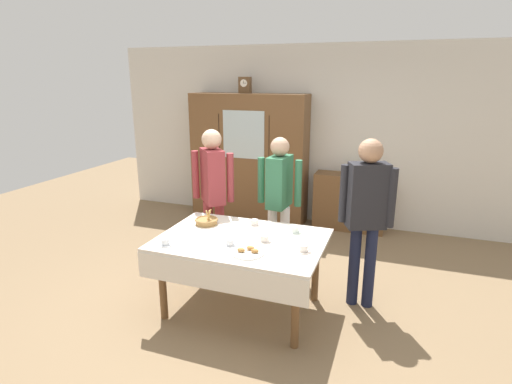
% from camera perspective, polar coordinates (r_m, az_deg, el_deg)
% --- Properties ---
extents(ground_plane, '(12.00, 12.00, 0.00)m').
position_cam_1_polar(ground_plane, '(4.38, -0.92, -14.71)').
color(ground_plane, '#846B4C').
rests_on(ground_plane, ground).
extents(back_wall, '(6.40, 0.10, 2.70)m').
position_cam_1_polar(back_wall, '(6.38, 7.61, 7.84)').
color(back_wall, silver).
rests_on(back_wall, ground).
extents(dining_table, '(1.56, 1.09, 0.75)m').
position_cam_1_polar(dining_table, '(3.88, -2.21, -8.06)').
color(dining_table, brown).
rests_on(dining_table, ground).
extents(wall_cabinet, '(1.83, 0.46, 1.99)m').
position_cam_1_polar(wall_cabinet, '(6.41, -0.99, 4.79)').
color(wall_cabinet, brown).
rests_on(wall_cabinet, ground).
extents(mantel_clock, '(0.18, 0.11, 0.24)m').
position_cam_1_polar(mantel_clock, '(6.31, -1.56, 14.80)').
color(mantel_clock, brown).
rests_on(mantel_clock, wall_cabinet).
extents(bookshelf_low, '(1.04, 0.35, 0.84)m').
position_cam_1_polar(bookshelf_low, '(6.23, 12.98, -1.38)').
color(bookshelf_low, brown).
rests_on(bookshelf_low, ground).
extents(book_stack, '(0.17, 0.19, 0.13)m').
position_cam_1_polar(book_stack, '(6.10, 13.26, 2.98)').
color(book_stack, '#664C7A').
rests_on(book_stack, bookshelf_low).
extents(tea_cup_far_left, '(0.13, 0.13, 0.06)m').
position_cam_1_polar(tea_cup_far_left, '(4.01, 5.52, -5.35)').
color(tea_cup_far_left, silver).
rests_on(tea_cup_far_left, dining_table).
extents(tea_cup_near_left, '(0.13, 0.13, 0.06)m').
position_cam_1_polar(tea_cup_near_left, '(3.78, 1.19, -6.62)').
color(tea_cup_near_left, white).
rests_on(tea_cup_near_left, dining_table).
extents(tea_cup_mid_left, '(0.13, 0.13, 0.06)m').
position_cam_1_polar(tea_cup_mid_left, '(3.60, 6.72, -7.93)').
color(tea_cup_mid_left, white).
rests_on(tea_cup_mid_left, dining_table).
extents(tea_cup_back_edge, '(0.13, 0.13, 0.06)m').
position_cam_1_polar(tea_cup_back_edge, '(3.80, -12.60, -6.93)').
color(tea_cup_back_edge, white).
rests_on(tea_cup_back_edge, dining_table).
extents(tea_cup_near_right, '(0.13, 0.13, 0.06)m').
position_cam_1_polar(tea_cup_near_right, '(3.71, -3.66, -7.14)').
color(tea_cup_near_right, white).
rests_on(tea_cup_near_right, dining_table).
extents(tea_cup_center, '(0.13, 0.13, 0.06)m').
position_cam_1_polar(tea_cup_center, '(4.19, -0.22, -4.36)').
color(tea_cup_center, white).
rests_on(tea_cup_center, dining_table).
extents(bread_basket, '(0.24, 0.24, 0.16)m').
position_cam_1_polar(bread_basket, '(4.25, -6.97, -4.06)').
color(bread_basket, '#9E7542').
rests_on(bread_basket, dining_table).
extents(pastry_plate, '(0.28, 0.28, 0.05)m').
position_cam_1_polar(pastry_plate, '(3.55, -1.11, -8.44)').
color(pastry_plate, white).
rests_on(pastry_plate, dining_table).
extents(spoon_near_right, '(0.12, 0.02, 0.01)m').
position_cam_1_polar(spoon_near_right, '(4.06, -9.47, -5.63)').
color(spoon_near_right, silver).
rests_on(spoon_near_right, dining_table).
extents(spoon_far_left, '(0.12, 0.02, 0.01)m').
position_cam_1_polar(spoon_far_left, '(3.61, 4.10, -8.23)').
color(spoon_far_left, silver).
rests_on(spoon_far_left, dining_table).
extents(spoon_mid_left, '(0.12, 0.02, 0.01)m').
position_cam_1_polar(spoon_mid_left, '(4.01, 1.53, -5.67)').
color(spoon_mid_left, silver).
rests_on(spoon_mid_left, dining_table).
extents(person_near_right_end, '(0.52, 0.40, 1.67)m').
position_cam_1_polar(person_near_right_end, '(4.68, -6.07, 0.83)').
color(person_near_right_end, '#933338').
rests_on(person_near_right_end, ground).
extents(person_beside_shelf, '(0.52, 0.33, 1.69)m').
position_cam_1_polar(person_beside_shelf, '(3.99, 15.25, -2.11)').
color(person_beside_shelf, '#191E38').
rests_on(person_beside_shelf, ground).
extents(person_behind_table_left, '(0.52, 0.37, 1.59)m').
position_cam_1_polar(person_behind_table_left, '(4.64, 3.28, 0.04)').
color(person_behind_table_left, silver).
rests_on(person_behind_table_left, ground).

